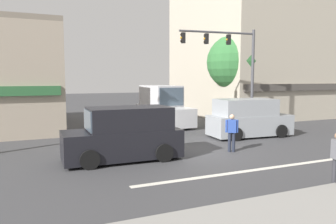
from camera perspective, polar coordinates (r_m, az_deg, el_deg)
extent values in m
plane|color=#3D3D3F|center=(14.95, 6.10, -6.70)|extent=(120.00, 120.00, 0.00)
cube|color=silver|center=(12.13, 14.45, -9.80)|extent=(9.00, 0.24, 0.01)
cube|color=#B7AD99|center=(31.22, 14.58, 10.66)|extent=(11.35, 11.85, 11.91)
cube|color=#4C4742|center=(26.63, 22.46, 4.03)|extent=(10.78, 0.24, 0.50)
cylinder|color=#4C3823|center=(25.16, 11.33, 1.68)|extent=(0.32, 0.32, 2.92)
sphere|color=#337038|center=(25.13, 11.47, 8.50)|extent=(4.09, 4.09, 4.09)
cylinder|color=#47474C|center=(20.99, 14.48, 5.28)|extent=(0.18, 0.18, 6.20)
cylinder|color=#47474C|center=(20.02, 8.66, 13.56)|extent=(4.78, 0.67, 0.12)
cube|color=black|center=(20.29, 10.52, 12.29)|extent=(0.23, 0.26, 0.60)
sphere|color=black|center=(20.26, 10.22, 12.82)|extent=(0.12, 0.12, 0.12)
sphere|color=orange|center=(20.24, 10.21, 12.31)|extent=(0.12, 0.12, 0.12)
sphere|color=black|center=(20.22, 10.20, 11.81)|extent=(0.12, 0.12, 0.12)
cube|color=black|center=(19.68, 6.71, 12.55)|extent=(0.23, 0.26, 0.60)
sphere|color=black|center=(19.65, 6.38, 13.09)|extent=(0.12, 0.12, 0.12)
sphere|color=orange|center=(19.63, 6.38, 12.57)|extent=(0.12, 0.12, 0.12)
sphere|color=black|center=(19.61, 6.37, 12.05)|extent=(0.12, 0.12, 0.12)
cube|color=black|center=(19.15, 2.66, 12.77)|extent=(0.23, 0.26, 0.60)
sphere|color=black|center=(19.13, 2.31, 13.32)|extent=(0.12, 0.12, 0.12)
sphere|color=orange|center=(19.11, 2.31, 12.79)|extent=(0.12, 0.12, 0.12)
sphere|color=black|center=(19.09, 2.31, 12.25)|extent=(0.12, 0.12, 0.12)
cube|color=black|center=(13.19, -7.98, -5.48)|extent=(4.64, 1.94, 1.10)
cube|color=black|center=(13.11, -6.77, -1.10)|extent=(3.24, 1.87, 0.90)
cube|color=#475666|center=(12.77, -13.79, -1.41)|extent=(0.10, 1.66, 0.76)
cylinder|color=black|center=(12.09, -13.48, -8.09)|extent=(0.72, 0.22, 0.72)
cylinder|color=black|center=(13.87, -14.67, -6.32)|extent=(0.72, 0.22, 0.72)
cylinder|color=black|center=(12.83, -0.69, -7.12)|extent=(0.72, 0.22, 0.72)
cylinder|color=black|center=(14.51, -3.39, -5.60)|extent=(0.72, 0.22, 0.72)
cube|color=silver|center=(22.64, -0.72, -0.47)|extent=(2.26, 5.69, 1.20)
cube|color=silver|center=(23.03, -1.32, 2.89)|extent=(2.06, 3.48, 1.40)
cube|color=#475666|center=(21.48, 0.63, 2.67)|extent=(1.75, 0.14, 1.19)
cylinder|color=black|center=(21.61, 3.67, -1.66)|extent=(0.28, 0.85, 0.84)
cylinder|color=black|center=(20.69, -1.13, -1.98)|extent=(0.28, 0.85, 0.84)
cylinder|color=black|center=(24.66, -0.37, -0.72)|extent=(0.28, 0.85, 0.84)
cylinder|color=black|center=(23.85, -4.69, -0.96)|extent=(0.28, 0.85, 0.84)
cube|color=#999EA3|center=(18.90, 14.02, -2.16)|extent=(4.72, 2.16, 1.10)
cube|color=#999EA3|center=(18.62, 13.33, 0.83)|extent=(3.32, 2.02, 0.90)
cube|color=#475666|center=(19.55, 17.32, 0.96)|extent=(0.18, 1.66, 0.76)
cylinder|color=black|center=(20.49, 15.90, -2.45)|extent=(0.73, 0.25, 0.72)
cylinder|color=black|center=(19.05, 19.12, -3.17)|extent=(0.73, 0.25, 0.72)
cylinder|color=black|center=(18.99, 8.87, -2.94)|extent=(0.73, 0.25, 0.72)
cylinder|color=black|center=(17.42, 11.76, -3.79)|extent=(0.73, 0.25, 0.72)
cylinder|color=#333338|center=(11.16, 27.02, -9.38)|extent=(0.14, 0.14, 0.86)
cylinder|color=slate|center=(11.12, 26.73, -5.61)|extent=(0.09, 0.09, 0.56)
cylinder|color=#232838|center=(14.83, 11.35, -5.18)|extent=(0.14, 0.14, 0.86)
cylinder|color=#232838|center=(14.82, 10.66, -5.18)|extent=(0.14, 0.14, 0.86)
cube|color=#2D4CA5|center=(14.70, 11.06, -2.43)|extent=(0.42, 0.37, 0.58)
sphere|color=tan|center=(14.65, 11.09, -0.84)|extent=(0.22, 0.22, 0.22)
cylinder|color=#2D4CA5|center=(14.73, 11.99, -2.43)|extent=(0.09, 0.09, 0.56)
cylinder|color=#2D4CA5|center=(14.68, 10.13, -2.42)|extent=(0.09, 0.09, 0.56)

